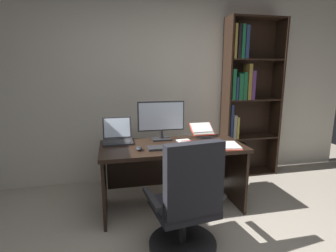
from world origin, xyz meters
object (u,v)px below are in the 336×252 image
Objects in this scene: bookshelf at (245,101)px; reading_stand_with_book at (202,130)px; laptop at (118,137)px; open_binder at (218,146)px; desk at (170,160)px; notepad at (185,142)px; monitor at (161,120)px; computer_mouse at (139,148)px; pen at (187,141)px; office_chair at (187,207)px; keyboard at (168,147)px.

bookshelf reaches higher than reading_stand_with_book.
laptop is 0.71× the size of open_binder.
desk is 1.55m from bookshelf.
reading_stand_with_book is (-0.81, -0.48, -0.29)m from bookshelf.
laptop is 0.77m from notepad.
notepad is at bearing 147.59° from open_binder.
desk is at bearing -16.81° from laptop.
computer_mouse is (-0.30, -0.37, -0.21)m from monitor.
open_binder reaches higher than pen.
monitor reaches higher than computer_mouse.
reading_stand_with_book is at bearing 56.80° from office_chair.
keyboard is 0.85× the size of open_binder.
monitor is (-1.34, -0.53, -0.13)m from bookshelf.
bookshelf is 1.34m from notepad.
open_binder is (1.03, -0.43, -0.04)m from laptop.
notepad is (0.25, -0.16, -0.23)m from monitor.
desk is 0.66m from laptop.
open_binder reaches higher than desk.
notepad is at bearing -33.68° from monitor.
office_chair is at bearing -121.43° from open_binder.
notepad is at bearing -142.18° from reading_stand_with_book.
keyboard is at bearing -142.40° from pen.
open_binder is at bearing -22.66° from laptop.
open_binder is at bearing -130.41° from bookshelf.
monitor is at bearing 115.00° from desk.
bookshelf is 1.33m from pen.
keyboard is (0.50, -0.38, -0.04)m from laptop.
laptop is 2.50× the size of pen.
monitor is at bearing -174.22° from reading_stand_with_book.
desk is at bearing -151.38° from bookshelf.
pen is at bearing -147.16° from bookshelf.
bookshelf is (1.26, 0.69, 0.57)m from desk.
open_binder is at bearing -89.07° from reading_stand_with_book.
laptop reaches higher than computer_mouse.
laptop reaches higher than notepad.
monitor is at bearing 83.27° from office_chair.
desk is 1.54× the size of office_chair.
reading_stand_with_book is (0.50, 1.07, 0.39)m from office_chair.
monitor reaches higher than notepad.
bookshelf is at bearing 28.70° from computer_mouse.
keyboard is 0.32m from notepad.
office_chair is 3.67× the size of reading_stand_with_book.
monitor reaches higher than desk.
keyboard is at bearing -37.32° from laptop.
office_chair is 0.94m from notepad.
laptop is 0.83× the size of keyboard.
desk is 0.69× the size of bookshelf.
keyboard reaches higher than notepad.
office_chair reaches higher than laptop.
notepad reaches higher than desk.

